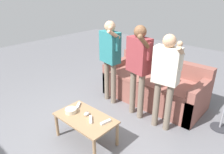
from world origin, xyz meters
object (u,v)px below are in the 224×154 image
(coffee_table, at_px, (86,120))
(game_remote_wand_near, at_px, (78,105))
(player_left, at_px, (110,53))
(game_remote_wand_far, at_px, (106,122))
(couch, at_px, (154,86))
(snack_bowl, at_px, (71,111))
(player_right, at_px, (166,73))
(game_remote_nunchuk, at_px, (87,114))
(game_remote_wand_spare, at_px, (91,120))
(player_center, at_px, (138,62))

(coffee_table, xyz_separation_m, game_remote_wand_near, (-0.30, 0.12, 0.07))
(player_left, bearing_deg, coffee_table, -64.44)
(coffee_table, bearing_deg, game_remote_wand_far, 17.10)
(couch, distance_m, player_left, 1.07)
(coffee_table, xyz_separation_m, snack_bowl, (-0.24, -0.06, 0.08))
(couch, bearing_deg, snack_bowl, -101.28)
(coffee_table, distance_m, player_right, 1.31)
(couch, xyz_separation_m, game_remote_nunchuk, (-0.12, -1.61, 0.12))
(game_remote_wand_far, height_order, game_remote_wand_spare, same)
(couch, height_order, player_right, player_right)
(coffee_table, distance_m, snack_bowl, 0.26)
(game_remote_wand_near, distance_m, game_remote_wand_spare, 0.43)
(game_remote_wand_far, relative_size, game_remote_wand_spare, 1.10)
(player_right, xyz_separation_m, game_remote_wand_spare, (-0.53, -0.99, -0.52))
(snack_bowl, height_order, player_center, player_center)
(snack_bowl, bearing_deg, player_center, 69.89)
(coffee_table, height_order, game_remote_wand_spare, game_remote_wand_spare)
(snack_bowl, bearing_deg, player_right, 49.77)
(snack_bowl, xyz_separation_m, game_remote_wand_spare, (0.35, 0.05, -0.01))
(player_left, bearing_deg, game_remote_wand_near, -77.21)
(couch, height_order, game_remote_wand_near, couch)
(snack_bowl, bearing_deg, player_left, 103.38)
(game_remote_nunchuk, xyz_separation_m, game_remote_wand_far, (0.32, 0.05, -0.01))
(coffee_table, distance_m, game_remote_wand_near, 0.33)
(game_remote_nunchuk, bearing_deg, game_remote_wand_spare, -20.59)
(player_right, distance_m, game_remote_wand_spare, 1.23)
(snack_bowl, xyz_separation_m, game_remote_wand_near, (-0.05, 0.18, -0.01))
(couch, relative_size, coffee_table, 2.17)
(snack_bowl, relative_size, game_remote_wand_far, 1.03)
(game_remote_nunchuk, bearing_deg, game_remote_wand_near, 164.53)
(player_center, relative_size, game_remote_wand_far, 9.63)
(coffee_table, relative_size, game_remote_nunchuk, 9.76)
(player_center, relative_size, game_remote_wand_near, 10.39)
(player_right, bearing_deg, coffee_table, -122.86)
(game_remote_nunchuk, height_order, player_center, player_center)
(game_remote_nunchuk, bearing_deg, couch, 85.74)
(player_left, distance_m, game_remote_wand_far, 1.39)
(game_remote_wand_spare, bearing_deg, snack_bowl, -171.46)
(player_left, bearing_deg, couch, 43.96)
(coffee_table, height_order, game_remote_wand_far, game_remote_wand_far)
(game_remote_wand_spare, bearing_deg, game_remote_wand_far, 26.53)
(game_remote_nunchuk, bearing_deg, snack_bowl, -155.19)
(game_remote_nunchuk, bearing_deg, player_left, 115.58)
(player_right, bearing_deg, game_remote_wand_far, -110.65)
(player_center, bearing_deg, player_right, -2.71)
(player_left, height_order, player_center, player_center)
(player_right, xyz_separation_m, game_remote_wand_far, (-0.34, -0.89, -0.52))
(player_left, distance_m, player_center, 0.66)
(snack_bowl, relative_size, player_left, 0.11)
(game_remote_nunchuk, xyz_separation_m, player_left, (-0.49, 1.02, 0.54))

